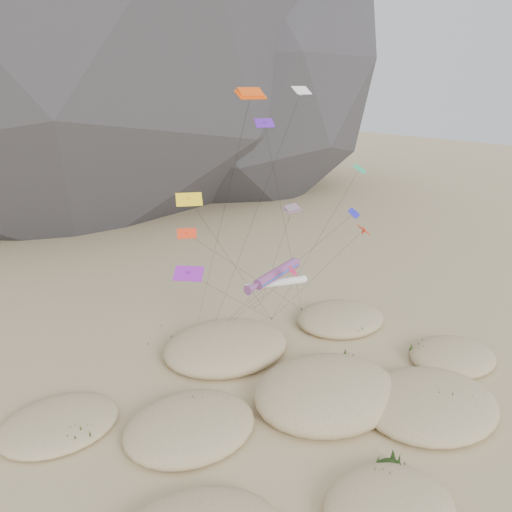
{
  "coord_description": "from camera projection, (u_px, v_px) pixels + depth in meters",
  "views": [
    {
      "loc": [
        -28.38,
        -29.33,
        30.1
      ],
      "look_at": [
        -0.6,
        12.0,
        13.39
      ],
      "focal_mm": 35.0,
      "sensor_mm": 36.0,
      "label": 1
    }
  ],
  "objects": [
    {
      "name": "kite_stakes",
      "position": [
        222.0,
        325.0,
        66.55
      ],
      "size": [
        22.41,
        7.08,
        0.3
      ],
      "color": "#3F2D1E",
      "rests_on": "ground"
    },
    {
      "name": "rainbow_tube_kite",
      "position": [
        275.0,
        274.0,
        53.91
      ],
      "size": [
        8.72,
        15.6,
        12.05
      ],
      "color": "#FF2F1A",
      "rests_on": "ground"
    },
    {
      "name": "delta_kites",
      "position": [
        285.0,
        205.0,
        51.47
      ],
      "size": [
        27.97,
        19.58,
        30.35
      ],
      "color": "#EA1652",
      "rests_on": "ground"
    },
    {
      "name": "dune_grass",
      "position": [
        299.0,
        396.0,
        50.0
      ],
      "size": [
        40.62,
        26.83,
        1.45
      ],
      "color": "black",
      "rests_on": "ground"
    },
    {
      "name": "white_tube_kite",
      "position": [
        278.0,
        283.0,
        54.56
      ],
      "size": [
        6.37,
        12.57,
        10.66
      ],
      "color": "white",
      "rests_on": "ground"
    },
    {
      "name": "dunes",
      "position": [
        297.0,
        394.0,
        50.58
      ],
      "size": [
        51.92,
        38.7,
        4.28
      ],
      "color": "#CCB789",
      "rests_on": "ground"
    },
    {
      "name": "orange_parafoil",
      "position": [
        250.0,
        97.0,
        45.5
      ],
      "size": [
        3.31,
        16.63,
        30.26
      ],
      "color": "#E84C0C",
      "rests_on": "ground"
    },
    {
      "name": "ground",
      "position": [
        331.0,
        421.0,
        47.66
      ],
      "size": [
        500.0,
        500.0,
        0.0
      ],
      "primitive_type": "plane",
      "color": "#CCB789",
      "rests_on": "ground"
    },
    {
      "name": "multi_parafoil",
      "position": [
        292.0,
        210.0,
        53.57
      ],
      "size": [
        6.71,
        14.79,
        18.39
      ],
      "color": "#F24B19",
      "rests_on": "ground"
    }
  ]
}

